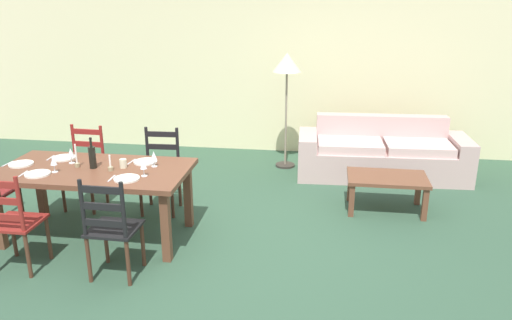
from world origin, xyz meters
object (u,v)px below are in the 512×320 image
Objects in this scene: coffee_cup_primary at (123,163)px; dining_chair_near_right at (111,228)px; standing_lamp at (287,70)px; dining_chair_near_left at (13,222)px; dining_table at (94,177)px; dining_chair_far_left at (85,168)px; wine_bottle at (92,157)px; wine_glass_near_left at (53,161)px; dining_chair_far_right at (161,171)px; wine_glass_far_right at (154,156)px; couch at (381,155)px; wine_glass_far_left at (71,153)px; coffee_table at (387,182)px; wine_glass_near_right at (143,165)px.

dining_chair_near_right is at bearing -76.43° from coffee_cup_primary.
standing_lamp is (1.42, 2.44, 0.62)m from coffee_cup_primary.
dining_chair_near_left is at bearing -123.60° from standing_lamp.
coffee_cup_primary reaches higher than dining_table.
dining_chair_near_right is at bearing -56.66° from dining_chair_far_left.
standing_lamp reaches higher than wine_bottle.
dining_chair_far_right is at bearing 50.75° from wine_glass_near_left.
dining_chair_near_right is 10.67× the size of coffee_cup_primary.
wine_glass_far_right is 0.07× the size of couch.
dining_chair_far_right is 1.03m from wine_glass_far_left.
coffee_cup_primary is 0.10× the size of coffee_table.
wine_bottle is 3.51× the size of coffee_cup_primary.
dining_table is 0.63m from wine_glass_near_right.
wine_glass_near_left is 1.79× the size of coffee_cup_primary.
dining_table is at bearing -166.79° from coffee_cup_primary.
dining_chair_near_right is at bearing -47.66° from wine_glass_far_left.
standing_lamp is at bearing 66.93° from wine_glass_near_right.
dining_chair_far_left reaches higher than couch.
dining_chair_far_right is at bearing 104.33° from wine_glass_far_right.
wine_bottle is at bearing -159.98° from coffee_table.
wine_glass_near_right reaches higher than coffee_cup_primary.
couch is at bearing 49.77° from dining_chair_near_right.
dining_chair_near_left is 1.00× the size of dining_chair_far_left.
dining_chair_far_right reaches higher than wine_glass_near_right.
wine_glass_far_right reaches higher than couch.
dining_chair_far_left is at bearing -173.95° from coffee_table.
coffee_cup_primary is at bearing 47.47° from dining_chair_near_left.
wine_bottle is at bearing -20.87° from wine_glass_far_left.
wine_bottle is at bearing -167.73° from wine_glass_far_right.
dining_table is 6.01× the size of wine_bottle.
dining_chair_near_left is (-0.45, -0.73, -0.19)m from dining_table.
standing_lamp reaches higher than wine_glass_near_right.
wine_glass_far_right is 0.18× the size of coffee_table.
standing_lamp reaches higher than dining_table.
wine_glass_far_left is 0.10× the size of standing_lamp.
dining_table is 3.22m from coffee_table.
dining_chair_near_left is 1.40m from wine_glass_far_right.
wine_glass_far_left is 0.07× the size of couch.
wine_glass_near_right is 1.00× the size of wine_glass_far_right.
wine_glass_far_left is at bearing 132.34° from dining_chair_near_right.
wine_glass_far_left is at bearing 83.56° from wine_glass_near_left.
wine_glass_near_left and wine_glass_far_right have the same top height.
wine_glass_near_right is 0.07× the size of couch.
dining_chair_near_left is at bearing -120.27° from dining_chair_far_right.
coffee_cup_primary is at bearing -5.53° from wine_glass_far_left.
dining_chair_near_left and dining_chair_far_left have the same top height.
coffee_table is at bearing 6.05° from dining_chair_far_left.
dining_chair_near_left is at bearing -139.68° from wine_glass_far_right.
standing_lamp is at bearing 59.81° from coffee_cup_primary.
dining_chair_far_left reaches higher than wine_glass_near_right.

